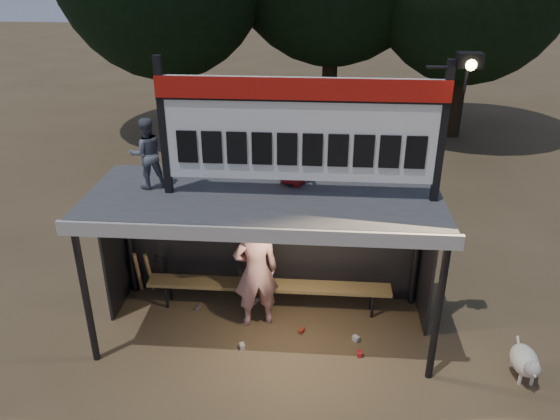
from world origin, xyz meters
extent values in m
plane|color=#4E3C27|center=(0.00, 0.00, 0.00)|extent=(80.00, 80.00, 0.00)
imported|color=white|center=(-0.15, 0.16, 0.96)|extent=(0.81, 0.65, 1.92)
imported|color=slate|center=(-1.67, 0.16, 2.83)|extent=(0.62, 0.57, 1.03)
imported|color=#A7191C|center=(0.39, 0.43, 2.87)|extent=(0.64, 0.57, 1.10)
cube|color=#3E3E40|center=(0.00, 0.00, 2.26)|extent=(5.00, 2.00, 0.12)
cube|color=beige|center=(0.00, -1.02, 2.22)|extent=(5.10, 0.06, 0.20)
cylinder|color=black|center=(-2.40, -0.90, 1.10)|extent=(0.10, 0.10, 2.20)
cylinder|color=black|center=(2.40, -0.90, 1.10)|extent=(0.10, 0.10, 2.20)
cylinder|color=black|center=(-2.40, 0.90, 1.10)|extent=(0.10, 0.10, 2.20)
cylinder|color=black|center=(2.40, 0.90, 1.10)|extent=(0.10, 0.10, 2.20)
cube|color=black|center=(0.00, 1.00, 1.10)|extent=(5.00, 0.04, 2.20)
cube|color=black|center=(-2.50, 0.50, 1.10)|extent=(0.04, 1.00, 2.20)
cube|color=black|center=(2.50, 0.50, 1.10)|extent=(0.04, 1.00, 2.20)
cylinder|color=black|center=(0.00, 1.00, 2.15)|extent=(5.00, 0.06, 0.06)
cube|color=black|center=(-1.35, 0.00, 3.27)|extent=(0.10, 0.10, 1.90)
cube|color=black|center=(2.35, 0.00, 3.27)|extent=(0.10, 0.10, 1.90)
cube|color=white|center=(0.50, 0.00, 3.27)|extent=(3.80, 0.08, 1.40)
cube|color=red|center=(0.50, -0.05, 3.83)|extent=(3.80, 0.04, 0.28)
cube|color=black|center=(0.50, -0.06, 3.68)|extent=(3.80, 0.02, 0.03)
cube|color=black|center=(-1.03, -0.05, 3.02)|extent=(0.27, 0.03, 0.45)
cube|color=black|center=(-0.69, -0.05, 3.02)|extent=(0.27, 0.03, 0.45)
cube|color=black|center=(-0.35, -0.05, 3.02)|extent=(0.27, 0.03, 0.45)
cube|color=black|center=(-0.01, -0.05, 3.02)|extent=(0.27, 0.03, 0.45)
cube|color=black|center=(0.33, -0.05, 3.02)|extent=(0.27, 0.03, 0.45)
cube|color=black|center=(0.67, -0.05, 3.02)|extent=(0.27, 0.03, 0.45)
cube|color=black|center=(1.01, -0.05, 3.02)|extent=(0.27, 0.03, 0.45)
cube|color=black|center=(1.35, -0.05, 3.02)|extent=(0.27, 0.03, 0.45)
cube|color=black|center=(1.69, -0.05, 3.02)|extent=(0.27, 0.03, 0.45)
cube|color=black|center=(2.03, -0.05, 3.02)|extent=(0.27, 0.03, 0.45)
cylinder|color=black|center=(2.30, 0.00, 4.12)|extent=(0.50, 0.04, 0.04)
cylinder|color=black|center=(2.55, 0.00, 3.97)|extent=(0.04, 0.04, 0.30)
cube|color=black|center=(2.55, -0.05, 4.22)|extent=(0.30, 0.22, 0.18)
sphere|color=#FFD88C|center=(2.55, -0.14, 4.18)|extent=(0.14, 0.14, 0.14)
cube|color=olive|center=(0.00, 0.55, 0.45)|extent=(4.00, 0.35, 0.06)
cylinder|color=black|center=(-1.70, 0.43, 0.23)|extent=(0.05, 0.05, 0.45)
cylinder|color=black|center=(-1.70, 0.67, 0.23)|extent=(0.05, 0.05, 0.45)
cylinder|color=black|center=(0.00, 0.43, 0.23)|extent=(0.05, 0.05, 0.45)
cylinder|color=black|center=(0.00, 0.67, 0.23)|extent=(0.05, 0.05, 0.45)
cylinder|color=black|center=(1.70, 0.43, 0.23)|extent=(0.05, 0.05, 0.45)
cylinder|color=black|center=(1.70, 0.67, 0.23)|extent=(0.05, 0.05, 0.45)
cylinder|color=#301D15|center=(-4.00, 10.00, 1.87)|extent=(0.50, 0.50, 3.74)
cylinder|color=black|center=(1.00, 11.50, 2.09)|extent=(0.50, 0.50, 4.18)
cylinder|color=black|center=(5.00, 10.50, 1.76)|extent=(0.50, 0.50, 3.52)
ellipsoid|color=white|center=(3.70, -0.78, 0.27)|extent=(0.36, 0.58, 0.36)
sphere|color=beige|center=(3.70, -1.06, 0.36)|extent=(0.22, 0.22, 0.22)
cone|color=beige|center=(3.70, -1.16, 0.34)|extent=(0.10, 0.10, 0.10)
cone|color=beige|center=(3.65, -1.08, 0.46)|extent=(0.06, 0.06, 0.07)
cone|color=silver|center=(3.75, -1.08, 0.46)|extent=(0.06, 0.06, 0.07)
cylinder|color=beige|center=(3.62, -0.96, 0.09)|extent=(0.05, 0.05, 0.18)
cylinder|color=silver|center=(3.78, -0.96, 0.09)|extent=(0.05, 0.05, 0.18)
cylinder|color=silver|center=(3.62, -0.60, 0.09)|extent=(0.05, 0.05, 0.18)
cylinder|color=silver|center=(3.78, -0.60, 0.09)|extent=(0.05, 0.05, 0.18)
cylinder|color=beige|center=(3.70, -0.48, 0.34)|extent=(0.04, 0.16, 0.14)
cylinder|color=#A1724B|center=(-2.28, 0.82, 0.43)|extent=(0.09, 0.27, 0.84)
cylinder|color=#997847|center=(-2.08, 0.82, 0.43)|extent=(0.07, 0.30, 0.83)
cylinder|color=black|center=(-1.88, 0.82, 0.43)|extent=(0.07, 0.32, 0.83)
cube|color=#AB1D20|center=(1.45, -0.54, 0.04)|extent=(0.08, 0.11, 0.08)
cylinder|color=#A9A9AE|center=(-1.18, 0.42, 0.04)|extent=(0.09, 0.13, 0.07)
cube|color=beige|center=(-0.30, -0.51, 0.04)|extent=(0.10, 0.12, 0.08)
cylinder|color=#A12A1B|center=(0.57, -0.06, 0.04)|extent=(0.11, 0.14, 0.07)
cube|color=#BBBAC0|center=(1.42, -0.19, 0.04)|extent=(0.12, 0.12, 0.08)
cylinder|color=silver|center=(-0.23, 0.67, 0.04)|extent=(0.12, 0.14, 0.07)
camera|label=1|loc=(0.77, -6.98, 5.41)|focal=35.00mm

